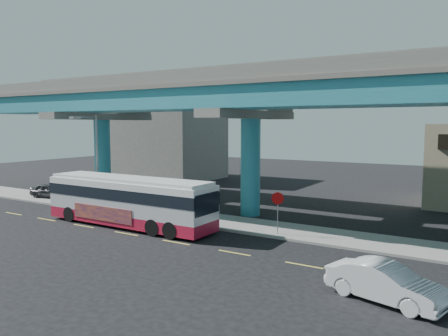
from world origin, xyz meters
The scene contains 10 objects.
ground centered at (0.00, 0.00, 0.00)m, with size 120.00×120.00×0.00m, color black.
sidewalk centered at (0.00, 5.50, 0.07)m, with size 70.00×4.00×0.15m, color gray.
lane_markings centered at (0.00, -0.30, 0.01)m, with size 58.00×0.12×0.01m.
viaduct centered at (0.00, 9.11, 9.14)m, with size 52.00×12.40×11.70m.
building_concrete centered at (-20.00, 24.00, 4.50)m, with size 12.00×10.00×9.00m, color gray.
transit_bus centered at (-5.37, 1.39, 1.84)m, with size 13.12×2.88×3.36m.
sedan centered at (12.35, -2.82, 0.76)m, with size 4.89×2.79×1.53m, color silver.
parked_car centered at (-19.40, 5.51, 0.80)m, with size 4.01×2.08×1.30m, color #2E2F33.
street_lamp centered at (-11.22, 3.44, 5.08)m, with size 0.50×2.47×7.57m.
stop_sign centered at (4.50, 4.18, 2.07)m, with size 0.76×0.31×2.65m.
Camera 1 is at (15.64, -20.30, 6.96)m, focal length 35.00 mm.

